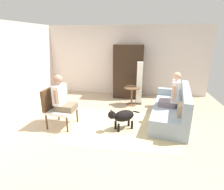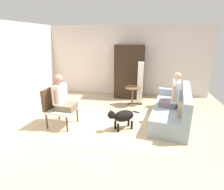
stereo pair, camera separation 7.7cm
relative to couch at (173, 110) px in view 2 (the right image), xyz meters
The scene contains 12 objects.
ground_plane 1.61m from the couch, 163.53° to the right, with size 6.71×6.71×0.00m, color tan.
back_wall 2.87m from the couch, 124.11° to the left, with size 6.19×0.12×2.53m, color silver.
left_wall 4.48m from the couch, behind, with size 0.12×5.86×2.53m, color silver.
area_rug 1.48m from the couch, 156.72° to the right, with size 2.72×1.98×0.01m, color #C6B284.
couch is the anchor object (origin of this frame).
armchair 3.00m from the couch, 167.06° to the right, with size 0.71×0.71×0.97m.
person_on_couch 0.47m from the couch, 165.36° to the right, with size 0.54×0.54×0.90m.
person_on_armchair 2.87m from the couch, 165.88° to the right, with size 0.51×0.55×0.85m.
round_end_table 1.49m from the couch, 138.64° to the left, with size 0.50×0.50×0.60m.
dog 1.44m from the couch, 152.44° to the right, with size 0.73×0.52×0.55m.
column_lamp 1.50m from the couch, 128.02° to the left, with size 0.20×0.20×1.39m.
armoire_cabinet 2.33m from the couch, 125.38° to the left, with size 1.02×0.56×1.88m, color black.
Camera 2 is at (0.63, -4.08, 2.16)m, focal length 28.72 mm.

